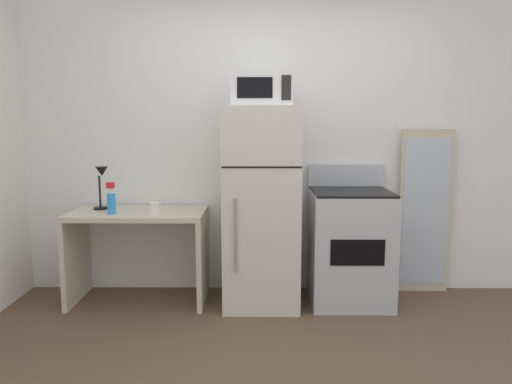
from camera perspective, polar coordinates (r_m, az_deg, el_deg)
The scene contains 9 objects.
wall_back_white at distance 4.19m, azimuth 2.30°, elevation 6.05°, with size 5.00×0.10×2.60m, color white.
desk at distance 4.07m, azimuth -13.63°, elevation -5.42°, with size 1.08×0.57×0.75m.
desk_lamp at distance 4.13m, azimuth -17.74°, elevation 1.30°, with size 0.14×0.12×0.35m.
spray_bottle at distance 3.93m, azimuth -16.66°, elevation -1.08°, with size 0.06×0.06×0.25m.
coffee_mug at distance 3.83m, azimuth -11.89°, elevation -1.92°, with size 0.08×0.08×0.10m, color white.
refrigerator at distance 3.86m, azimuth 0.63°, elevation -1.76°, with size 0.59×0.66×1.58m.
microwave at distance 3.79m, azimuth 0.65°, elevation 12.02°, with size 0.46×0.35×0.26m.
oven_range at distance 4.02m, azimuth 10.99°, elevation -6.25°, with size 0.64×0.61×1.10m.
leaning_mirror at distance 4.38m, azimuth 19.23°, elevation -2.22°, with size 0.44×0.03×1.40m.
Camera 1 is at (-0.14, -2.49, 1.47)m, focal length 33.99 mm.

